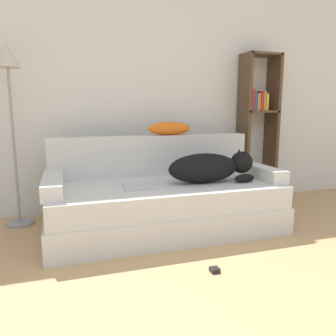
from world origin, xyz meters
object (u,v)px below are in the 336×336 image
Objects in this scene: dog at (211,167)px; throw_pillow at (170,128)px; couch at (165,207)px; bookshelf at (258,120)px; power_adapter at (215,270)px; laptop at (143,186)px; floor_lamp at (9,86)px.

dog is 1.81× the size of throw_pillow.
couch is 0.80m from throw_pillow.
bookshelf reaches higher than throw_pillow.
throw_pillow reaches higher than couch.
bookshelf is at bearing 10.73° from throw_pillow.
throw_pillow is (-0.22, 0.50, 0.32)m from dog.
dog is at bearing -141.84° from bookshelf.
dog is at bearing 67.29° from power_adapter.
throw_pillow reaches higher than power_adapter.
dog is 2.31× the size of laptop.
couch is at bearing -23.09° from floor_lamp.
bookshelf is (1.52, 0.72, 0.51)m from laptop.
laptop is at bearing -128.16° from throw_pillow.
dog is 0.99m from power_adapter.
power_adapter is at bearing -129.68° from bookshelf.
couch is 4.54× the size of throw_pillow.
floor_lamp reaches higher than couch.
dog is 0.49× the size of floor_lamp.
bookshelf is at bearing 2.15° from floor_lamp.
dog is at bearing -20.60° from floor_lamp.
bookshelf is at bearing 25.61° from couch.
couch is 2.51× the size of dog.
dog is 0.48× the size of bookshelf.
floor_lamp is (-1.24, 0.53, 1.05)m from couch.
laptop is 0.21× the size of bookshelf.
bookshelf reaches higher than dog.
bookshelf is at bearing 38.16° from dog.
throw_pillow is at bearing 85.42° from power_adapter.
bookshelf is 1.03× the size of floor_lamp.
couch reaches higher than power_adapter.
throw_pillow is (0.18, 0.41, 0.66)m from couch.
couch is 0.32m from laptop.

